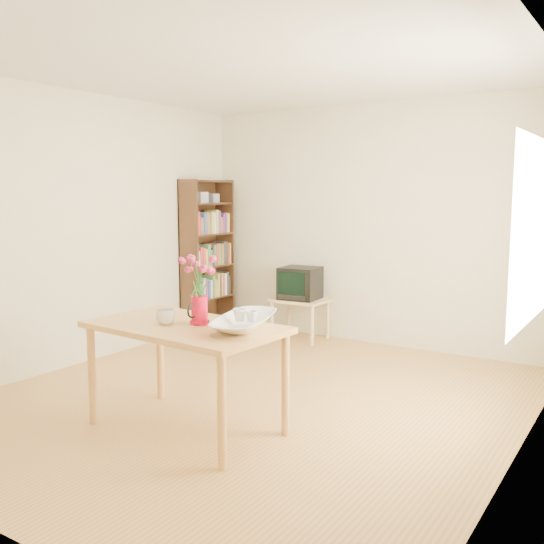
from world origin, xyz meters
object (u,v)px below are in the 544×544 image
Objects in this scene: mug at (166,317)px; bowl at (244,294)px; table at (185,337)px; television at (301,283)px; pitcher at (200,311)px.

mug is 0.27× the size of bowl.
table is 2.81m from television.
pitcher reaches higher than mug.
mug reaches higher than television.
table is at bearing -137.09° from pitcher.
mug is (-0.12, -0.07, 0.14)m from table.
table is 2.87× the size of bowl.
pitcher is at bearing 173.36° from mug.
table is 0.53m from bowl.
bowl reaches higher than television.
mug is 2.85m from television.
mug is 0.59m from bowl.
mug is 0.29× the size of television.
pitcher is 0.47× the size of television.
bowl is 2.82m from television.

